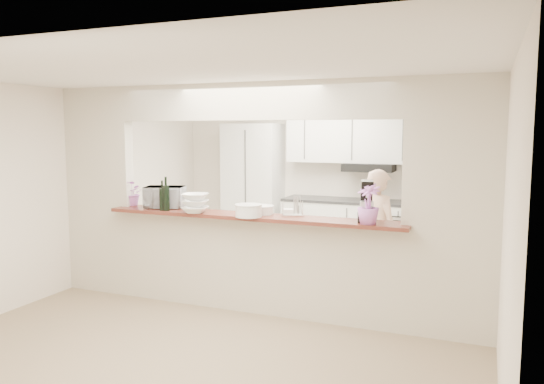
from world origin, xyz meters
The scene contains 19 objects.
floor centered at (0.00, 0.00, 0.00)m, with size 6.00×6.00×0.00m, color tan.
tile_overlay centered at (0.00, 1.55, 0.01)m, with size 5.00×2.90×0.01m, color beige.
partition centered at (0.00, 0.00, 1.48)m, with size 5.00×0.15×2.50m.
bar_counter centered at (0.00, 0.00, 0.58)m, with size 3.40×0.38×1.09m.
kitchen_cabinets centered at (-0.19, 2.72, 0.97)m, with size 3.15×0.62×2.25m.
refrigerator centered at (2.05, 2.65, 0.85)m, with size 0.75×0.70×1.70m, color #9F9FA3.
flower_left centered at (-1.60, 0.05, 1.24)m, with size 0.28×0.24×0.31m, color #C568AF.
wine_bottle_a centered at (-1.05, -0.15, 1.22)m, with size 0.07×0.07×0.34m.
wine_bottle_b centered at (-1.00, -0.15, 1.24)m, with size 0.08×0.08×0.39m.
toaster_oven centered at (-1.15, 0.05, 1.21)m, with size 0.45×0.30×0.25m, color #AEAEB3.
serving_bowls centered at (-0.61, -0.17, 1.19)m, with size 0.29×0.29×0.21m, color white.
plate_stack_a centered at (0.04, -0.19, 1.16)m, with size 0.29×0.29×0.13m.
plate_stack_b centered at (0.10, 0.03, 1.14)m, with size 0.26×0.26×0.09m.
red_bowl centered at (-0.08, 0.08, 1.12)m, with size 0.15×0.15×0.07m, color maroon.
tan_bowl centered at (0.05, 0.08, 1.13)m, with size 0.16×0.16×0.07m, color #C3AC89.
utensil_caddy centered at (0.45, 0.05, 1.18)m, with size 0.26×0.20×0.22m.
stand_mixer centered at (1.25, 0.02, 1.27)m, with size 0.24×0.31×0.41m.
flower_right centered at (1.30, -0.15, 1.29)m, with size 0.22×0.22×0.39m, color #D472CD.
person centered at (1.16, 1.16, 0.76)m, with size 0.56×0.36×1.52m, color tan.
Camera 1 is at (2.35, -5.19, 1.99)m, focal length 35.00 mm.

